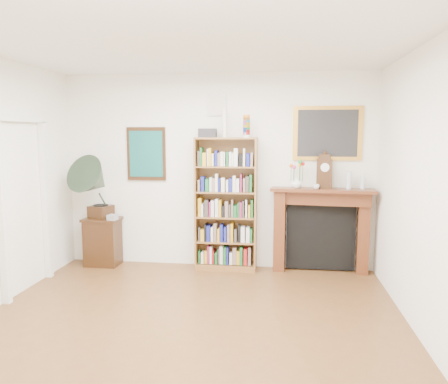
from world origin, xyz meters
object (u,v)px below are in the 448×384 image
teacup (316,187)px  bookshelf (226,197)px  flower_vase (297,183)px  mantel_clock (324,172)px  fireplace (321,222)px  bottle_left (349,180)px  bottle_right (363,182)px  gramophone (95,183)px  cd_stack (112,217)px  side_cabinet (103,242)px

teacup → bookshelf: bearing=177.5°
bookshelf → flower_vase: (0.99, 0.02, 0.21)m
mantel_clock → teacup: mantel_clock is taller
fireplace → bottle_left: bearing=-0.9°
flower_vase → bottle_right: size_ratio=0.77×
gramophone → mantel_clock: bearing=18.9°
gramophone → teacup: bearing=17.0°
cd_stack → mantel_clock: 3.07m
bookshelf → bottle_right: size_ratio=10.90×
cd_stack → bookshelf: bearing=5.4°
bookshelf → side_cabinet: size_ratio=3.07×
gramophone → bottle_left: size_ratio=3.93×
cd_stack → mantel_clock: bearing=3.9°
bottle_left → fireplace: bearing=173.7°
cd_stack → teacup: size_ratio=1.42×
flower_vase → bottle_left: size_ratio=0.64×
bookshelf → side_cabinet: (-1.84, -0.03, -0.70)m
fireplace → cd_stack: (-2.97, -0.23, 0.04)m
gramophone → teacup: 3.13m
bookshelf → bottle_left: bookshelf is taller
flower_vase → teacup: bearing=-16.4°
side_cabinet → bottle_right: bearing=2.2°
side_cabinet → flower_vase: flower_vase is taller
mantel_clock → teacup: 0.25m
gramophone → teacup: size_ratio=11.17×
teacup → flower_vase: bearing=163.6°
side_cabinet → mantel_clock: (3.21, 0.08, 1.07)m
bottle_right → bookshelf: bearing=-179.2°
flower_vase → gramophone: bearing=-176.9°
flower_vase → teacup: size_ratio=1.82×
bottle_left → gramophone: bearing=-177.4°
teacup → cd_stack: bearing=-178.0°
bookshelf → mantel_clock: size_ratio=4.65×
bottle_right → bottle_left: bearing=177.9°
fireplace → bottle_left: bottle_left is taller
cd_stack → flower_vase: size_ratio=0.78×
fireplace → teacup: (-0.09, -0.13, 0.52)m
side_cabinet → cd_stack: bearing=-28.7°
bookshelf → teacup: bookshelf is taller
side_cabinet → bottle_left: (3.53, 0.07, 0.96)m
teacup → bottle_left: bearing=11.5°
side_cabinet → cd_stack: size_ratio=5.92×
bookshelf → cd_stack: 1.67m
side_cabinet → gramophone: (-0.04, -0.10, 0.89)m
side_cabinet → fireplace: size_ratio=0.49×
bottle_left → flower_vase: bearing=-179.0°
cd_stack → teacup: 2.92m
side_cabinet → gramophone: gramophone is taller
mantel_clock → flower_vase: mantel_clock is taller
teacup → bottle_right: bottle_right is taller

